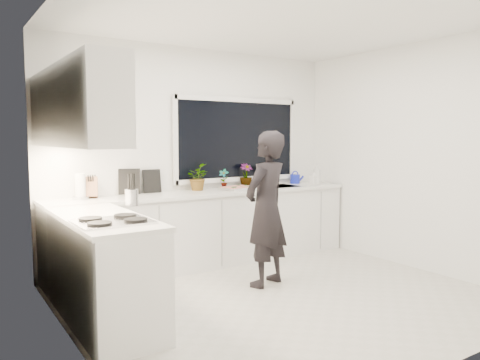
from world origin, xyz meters
TOP-DOWN VIEW (x-y plane):
  - floor at (0.00, 0.00)m, footprint 4.00×3.50m
  - wall_back at (0.00, 1.76)m, footprint 4.00×0.02m
  - wall_left at (-2.01, 0.00)m, footprint 0.02×3.50m
  - wall_right at (2.01, 0.00)m, footprint 0.02×3.50m
  - ceiling at (0.00, 0.00)m, footprint 4.00×3.50m
  - window at (0.60, 1.73)m, footprint 1.80×0.02m
  - base_cabinets_back at (0.00, 1.45)m, footprint 3.92×0.58m
  - base_cabinets_left at (-1.67, 0.35)m, footprint 0.58×1.60m
  - countertop_back at (0.00, 1.44)m, footprint 3.94×0.62m
  - countertop_left at (-1.67, 0.35)m, footprint 0.62×1.60m
  - upper_cabinets at (-1.79, 0.70)m, footprint 0.34×2.10m
  - sink at (1.05, 1.45)m, footprint 0.58×0.42m
  - faucet at (1.05, 1.65)m, footprint 0.03×0.03m
  - stovetop at (-1.69, -0.00)m, footprint 0.56×0.48m
  - person at (0.10, 0.40)m, footprint 0.70×0.58m
  - pizza_tray at (0.41, 1.42)m, footprint 0.46×0.37m
  - pizza at (0.41, 1.42)m, footprint 0.41×0.33m
  - watering_can at (1.51, 1.61)m, footprint 0.15×0.15m
  - paper_towel_roll at (-1.53, 1.55)m, footprint 0.12×0.12m
  - knife_block at (-1.40, 1.59)m, footprint 0.16×0.14m
  - utensil_crock at (-1.24, 0.80)m, footprint 0.16×0.16m
  - picture_frame_large at (-0.65, 1.69)m, footprint 0.22×0.03m
  - picture_frame_small at (-0.94, 1.69)m, footprint 0.24×0.11m
  - herb_plants at (0.22, 1.61)m, footprint 1.28×0.35m
  - soap_bottles at (1.63, 1.30)m, footprint 0.18×0.15m

SIDE VIEW (x-z plane):
  - floor at x=0.00m, z-range -0.02..0.00m
  - base_cabinets_back at x=0.00m, z-range 0.00..0.88m
  - base_cabinets_left at x=-1.67m, z-range 0.00..0.88m
  - person at x=0.10m, z-range 0.00..1.65m
  - sink at x=1.05m, z-range 0.80..0.94m
  - countertop_back at x=0.00m, z-range 0.88..0.92m
  - countertop_left at x=-1.67m, z-range 0.88..0.92m
  - stovetop at x=-1.69m, z-range 0.92..0.95m
  - pizza_tray at x=0.41m, z-range 0.92..0.95m
  - pizza at x=0.41m, z-range 0.95..0.96m
  - watering_can at x=1.51m, z-range 0.92..1.05m
  - utensil_crock at x=-1.24m, z-range 0.92..1.08m
  - faucet at x=1.05m, z-range 0.92..1.14m
  - knife_block at x=-1.40m, z-range 0.92..1.14m
  - paper_towel_roll at x=-1.53m, z-range 0.92..1.18m
  - soap_bottles at x=1.63m, z-range 0.91..1.21m
  - picture_frame_large at x=-0.65m, z-range 0.92..1.20m
  - picture_frame_small at x=-0.94m, z-range 0.92..1.22m
  - herb_plants at x=0.22m, z-range 0.91..1.24m
  - wall_back at x=0.00m, z-range 0.00..2.70m
  - wall_left at x=-2.01m, z-range 0.00..2.70m
  - wall_right at x=2.01m, z-range 0.00..2.70m
  - window at x=0.60m, z-range 1.05..2.05m
  - upper_cabinets at x=-1.79m, z-range 1.50..2.20m
  - ceiling at x=0.00m, z-range 2.70..2.72m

